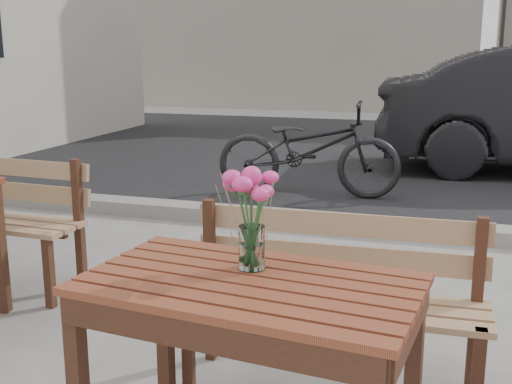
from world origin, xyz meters
TOP-DOWN VIEW (x-y plane):
  - street at (0.00, 5.06)m, footprint 30.00×8.12m
  - main_table at (-0.02, -0.00)m, footprint 1.17×0.76m
  - main_bench at (0.16, 0.63)m, footprint 1.29×0.42m
  - main_vase at (-0.04, 0.11)m, footprint 0.20×0.20m
  - bicycle at (-0.75, 4.12)m, footprint 1.84×0.81m

SIDE VIEW (x-z plane):
  - street at x=0.00m, z-range -0.03..0.09m
  - bicycle at x=-0.75m, z-range 0.00..0.93m
  - main_bench at x=0.16m, z-range 0.08..0.87m
  - main_table at x=-0.02m, z-range 0.23..0.91m
  - main_vase at x=-0.04m, z-range 0.73..1.09m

